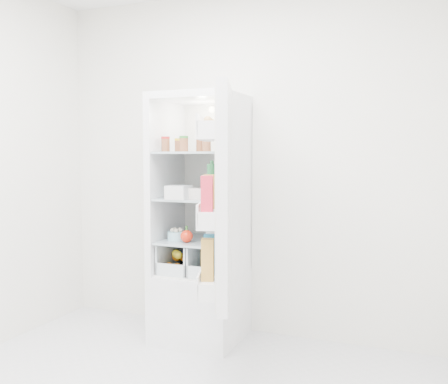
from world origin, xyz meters
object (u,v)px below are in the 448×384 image
at_px(red_cabbage, 224,228).
at_px(mushroom_bowl, 177,236).
at_px(fridge_door, 220,201).
at_px(refrigerator, 203,249).

distance_m(red_cabbage, mushroom_bowl, 0.35).
bearing_deg(fridge_door, red_cabbage, 1.51).
xyz_separation_m(refrigerator, mushroom_bowl, (-0.14, -0.15, 0.11)).
height_order(refrigerator, mushroom_bowl, refrigerator).
relative_size(red_cabbage, fridge_door, 0.12).
distance_m(refrigerator, fridge_door, 0.85).
height_order(refrigerator, red_cabbage, refrigerator).
xyz_separation_m(red_cabbage, fridge_door, (0.24, -0.65, 0.27)).
bearing_deg(fridge_door, mushroom_bowl, 30.06).
distance_m(refrigerator, red_cabbage, 0.23).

